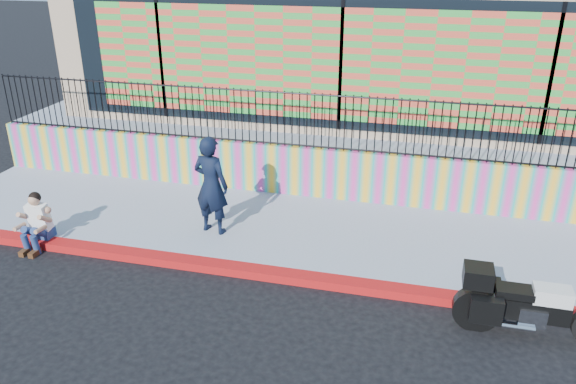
% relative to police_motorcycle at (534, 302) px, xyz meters
% --- Properties ---
extents(ground, '(90.00, 90.00, 0.00)m').
position_rel_police_motorcycle_xyz_m(ground, '(-3.63, 0.57, -0.58)').
color(ground, black).
rests_on(ground, ground).
extents(red_curb, '(16.00, 0.30, 0.15)m').
position_rel_police_motorcycle_xyz_m(red_curb, '(-3.63, 0.57, -0.50)').
color(red_curb, '#B40C17').
rests_on(red_curb, ground).
extents(sidewalk, '(16.00, 3.00, 0.15)m').
position_rel_police_motorcycle_xyz_m(sidewalk, '(-3.63, 2.22, -0.50)').
color(sidewalk, '#878FA2').
rests_on(sidewalk, ground).
extents(mural_wall, '(16.00, 0.20, 1.10)m').
position_rel_police_motorcycle_xyz_m(mural_wall, '(-3.63, 3.82, 0.12)').
color(mural_wall, '#E03A9D').
rests_on(mural_wall, sidewalk).
extents(metal_fence, '(15.80, 0.04, 1.20)m').
position_rel_police_motorcycle_xyz_m(metal_fence, '(-3.63, 3.82, 1.27)').
color(metal_fence, black).
rests_on(metal_fence, mural_wall).
extents(elevated_platform, '(16.00, 10.00, 1.25)m').
position_rel_police_motorcycle_xyz_m(elevated_platform, '(-3.63, 8.92, 0.05)').
color(elevated_platform, '#878FA2').
rests_on(elevated_platform, ground).
extents(storefront_building, '(14.00, 8.06, 4.00)m').
position_rel_police_motorcycle_xyz_m(storefront_building, '(-3.63, 8.70, 2.67)').
color(storefront_building, tan).
rests_on(storefront_building, elevated_platform).
extents(police_motorcycle, '(2.21, 0.73, 1.38)m').
position_rel_police_motorcycle_xyz_m(police_motorcycle, '(0.00, 0.00, 0.00)').
color(police_motorcycle, black).
rests_on(police_motorcycle, ground).
extents(police_officer, '(0.77, 0.58, 1.91)m').
position_rel_police_motorcycle_xyz_m(police_officer, '(-5.52, 1.69, 0.53)').
color(police_officer, black).
rests_on(police_officer, sidewalk).
extents(seated_man, '(0.54, 0.71, 1.06)m').
position_rel_police_motorcycle_xyz_m(seated_man, '(-8.55, 0.48, -0.13)').
color(seated_man, navy).
rests_on(seated_man, ground).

